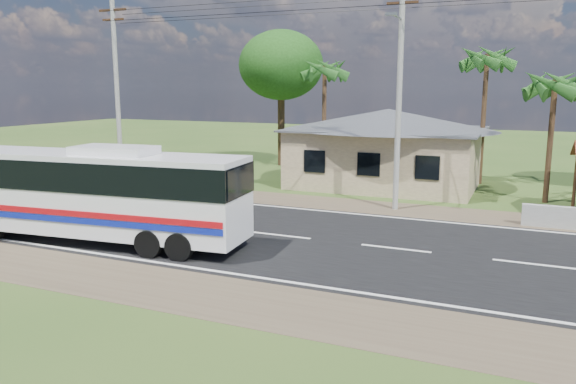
% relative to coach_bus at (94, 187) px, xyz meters
% --- Properties ---
extents(ground, '(120.00, 120.00, 0.00)m').
position_rel_coach_bus_xyz_m(ground, '(5.87, 3.48, -2.06)').
color(ground, '#2B4A1A').
rests_on(ground, ground).
extents(road, '(120.00, 16.00, 0.03)m').
position_rel_coach_bus_xyz_m(road, '(5.87, 3.48, -2.05)').
color(road, black).
rests_on(road, ground).
extents(house, '(12.40, 10.00, 5.00)m').
position_rel_coach_bus_xyz_m(house, '(6.87, 16.48, 0.59)').
color(house, tan).
rests_on(house, ground).
extents(utility_poles, '(32.80, 2.22, 11.00)m').
position_rel_coach_bus_xyz_m(utility_poles, '(8.54, 9.97, 3.71)').
color(utility_poles, '#9E9E99').
rests_on(utility_poles, ground).
extents(palm_near, '(2.80, 2.80, 6.70)m').
position_rel_coach_bus_xyz_m(palm_near, '(15.37, 14.48, 3.65)').
color(palm_near, '#47301E').
rests_on(palm_near, ground).
extents(palm_mid, '(2.80, 2.80, 8.20)m').
position_rel_coach_bus_xyz_m(palm_mid, '(11.87, 18.98, 5.10)').
color(palm_mid, '#47301E').
rests_on(palm_mid, ground).
extents(palm_far, '(2.80, 2.80, 7.70)m').
position_rel_coach_bus_xyz_m(palm_far, '(1.87, 19.48, 4.62)').
color(palm_far, '#47301E').
rests_on(palm_far, ground).
extents(tree_behind_house, '(6.00, 6.00, 9.61)m').
position_rel_coach_bus_xyz_m(tree_behind_house, '(-2.13, 21.48, 5.06)').
color(tree_behind_house, '#47301E').
rests_on(tree_behind_house, ground).
extents(coach_bus, '(11.76, 3.56, 3.60)m').
position_rel_coach_bus_xyz_m(coach_bus, '(0.00, 0.00, 0.00)').
color(coach_bus, silver).
rests_on(coach_bus, ground).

